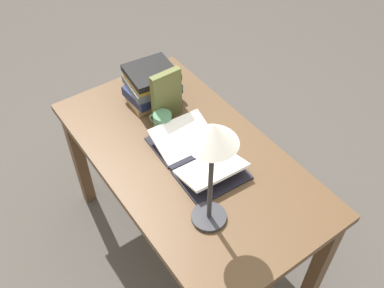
% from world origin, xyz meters
% --- Properties ---
extents(ground_plane, '(12.00, 12.00, 0.00)m').
position_xyz_m(ground_plane, '(0.00, 0.00, 0.00)').
color(ground_plane, '#47423D').
extents(reading_desk, '(1.30, 0.71, 0.73)m').
position_xyz_m(reading_desk, '(0.00, 0.00, 0.63)').
color(reading_desk, brown).
rests_on(reading_desk, ground_plane).
extents(open_book, '(0.46, 0.30, 0.07)m').
position_xyz_m(open_book, '(-0.04, -0.02, 0.75)').
color(open_book, black).
rests_on(open_book, reading_desk).
extents(book_stack_tall, '(0.23, 0.25, 0.18)m').
position_xyz_m(book_stack_tall, '(0.40, -0.07, 0.82)').
color(book_stack_tall, tan).
rests_on(book_stack_tall, reading_desk).
extents(book_standing_upright, '(0.03, 0.15, 0.26)m').
position_xyz_m(book_standing_upright, '(0.25, -0.06, 0.86)').
color(book_standing_upright, brown).
rests_on(book_standing_upright, reading_desk).
extents(reading_lamp, '(0.17, 0.17, 0.49)m').
position_xyz_m(reading_lamp, '(-0.32, 0.12, 1.13)').
color(reading_lamp, '#2D2D33').
rests_on(reading_lamp, reading_desk).
extents(coffee_mug, '(0.11, 0.08, 0.09)m').
position_xyz_m(coffee_mug, '(0.19, 0.00, 0.77)').
color(coffee_mug, '#4C7F5B').
rests_on(coffee_mug, reading_desk).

